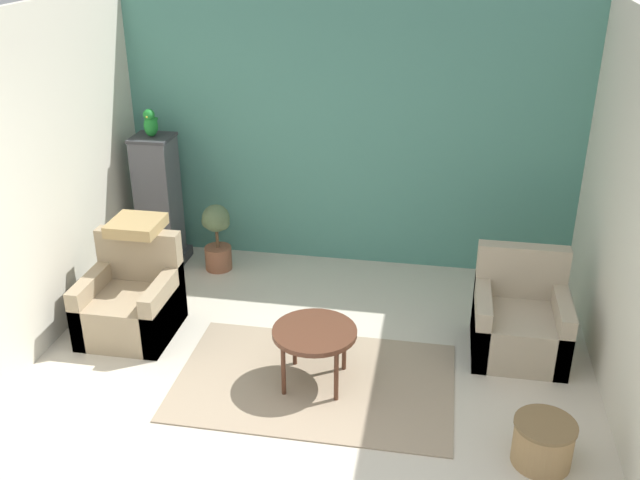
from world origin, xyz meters
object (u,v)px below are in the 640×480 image
Objects in this scene: coffee_table at (315,335)px; birdcage at (159,204)px; parrot at (151,123)px; armchair_right at (519,322)px; potted_plant at (217,234)px; armchair_left at (131,304)px; wicker_basket at (543,441)px.

birdcage is at bearing 137.22° from coffee_table.
parrot is (0.00, 0.00, 0.84)m from birdcage.
armchair_right reaches higher than potted_plant.
armchair_left reaches higher than wicker_basket.
coffee_table is 1.58× the size of wicker_basket.
parrot reaches higher than wicker_basket.
potted_plant is 3.83m from wicker_basket.
wicker_basket is at bearing -38.35° from potted_plant.
coffee_table is 2.87m from parrot.
armchair_left is at bearing 162.25° from wicker_basket.
potted_plant is at bearing 74.28° from armchair_left.
armchair_right is 3.01× the size of parrot.
armchair_left is 3.53m from wicker_basket.
armchair_left is at bearing -105.72° from potted_plant.
birdcage is (-0.25, 1.34, 0.38)m from armchair_left.
birdcage is (-3.54, 1.07, 0.38)m from armchair_right.
parrot is at bearing 90.00° from birdcage.
parrot reaches higher than armchair_left.
parrot reaches higher than birdcage.
birdcage is at bearing 146.16° from wicker_basket.
potted_plant is (-1.34, 1.76, -0.04)m from coffee_table.
potted_plant is (-2.93, 1.02, 0.12)m from armchair_right.
armchair_left is 0.62× the size of birdcage.
potted_plant reaches higher than coffee_table.
birdcage is at bearing 163.24° from armchair_right.
armchair_left is at bearing -79.51° from parrot.
armchair_left is at bearing 164.78° from coffee_table.
armchair_right is 3.89m from parrot.
coffee_table is at bearing -42.82° from parrot.
armchair_left reaches higher than potted_plant.
coffee_table is at bearing -154.97° from armchair_right.
parrot is (-0.25, 1.35, 1.22)m from armchair_left.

